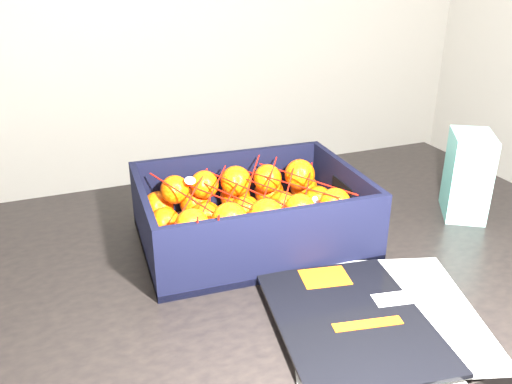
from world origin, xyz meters
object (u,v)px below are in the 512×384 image
object	(u,v)px
table	(294,289)
magazine_stack	(372,317)
produce_crate	(251,220)
retail_carton	(467,175)

from	to	relation	value
table	magazine_stack	world-z (taller)	magazine_stack
magazine_stack	produce_crate	distance (m)	0.31
table	magazine_stack	xyz separation A→B (m)	(0.02, -0.25, 0.11)
produce_crate	table	bearing A→B (deg)	-32.11
table	produce_crate	xyz separation A→B (m)	(-0.07, 0.05, 0.14)
table	retail_carton	xyz separation A→B (m)	(0.38, 0.01, 0.18)
table	magazine_stack	size ratio (longest dim) A/B	3.59
produce_crate	magazine_stack	bearing A→B (deg)	-73.24
retail_carton	table	bearing A→B (deg)	-148.57
magazine_stack	retail_carton	world-z (taller)	retail_carton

